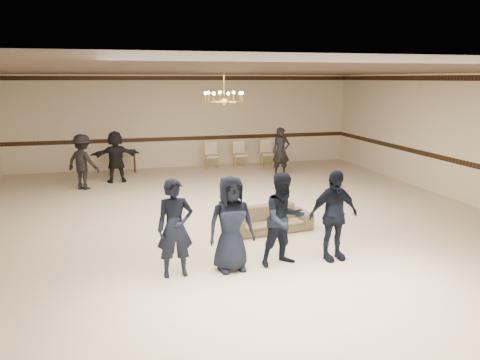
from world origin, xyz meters
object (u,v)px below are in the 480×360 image
object	(u,v)px
boy_c	(284,219)
console_table	(122,161)
boy_b	(231,224)
boy_a	(175,228)
banquet_chair_left	(212,156)
banquet_chair_right	(267,153)
chandelier	(224,87)
banquet_chair_mid	(240,155)
settee	(269,219)
adult_left	(83,162)
boy_d	(333,215)
adult_mid	(116,157)
adult_right	(281,152)

from	to	relation	value
boy_c	console_table	size ratio (longest dim) A/B	1.76
boy_b	boy_a	bearing A→B (deg)	175.01
banquet_chair_left	banquet_chair_right	distance (m)	2.00
boy_a	chandelier	bearing A→B (deg)	63.58
boy_a	banquet_chair_mid	distance (m)	9.25
settee	banquet_chair_mid	world-z (taller)	banquet_chair_mid
boy_b	boy_c	xyz separation A→B (m)	(0.90, 0.00, 0.00)
settee	banquet_chair_right	world-z (taller)	banquet_chair_right
boy_a	adult_left	xyz separation A→B (m)	(-1.74, 6.63, -0.00)
boy_d	banquet_chair_mid	distance (m)	8.65
settee	banquet_chair_left	xyz separation A→B (m)	(0.23, 6.89, 0.22)
boy_d	banquet_chair_right	bearing A→B (deg)	73.73
boy_b	adult_mid	bearing A→B (deg)	98.40
boy_a	adult_right	world-z (taller)	boy_a
boy_a	banquet_chair_left	size ratio (longest dim) A/B	1.67
adult_right	banquet_chair_right	world-z (taller)	adult_right
boy_b	adult_mid	size ratio (longest dim) A/B	1.01
boy_b	banquet_chair_left	bearing A→B (deg)	75.42
boy_c	boy_a	bearing A→B (deg)	169.30
boy_d	adult_right	size ratio (longest dim) A/B	1.01
settee	adult_right	world-z (taller)	adult_right
settee	adult_right	size ratio (longest dim) A/B	1.12
settee	adult_right	bearing A→B (deg)	60.50
chandelier	console_table	size ratio (longest dim) A/B	1.06
adult_left	banquet_chair_left	distance (m)	4.57
adult_left	console_table	bearing A→B (deg)	-81.04
boy_d	adult_left	size ratio (longest dim) A/B	1.01
boy_c	adult_left	size ratio (longest dim) A/B	1.01
chandelier	boy_d	bearing A→B (deg)	-71.67
adult_mid	console_table	distance (m)	1.56
boy_d	adult_left	world-z (taller)	boy_d
chandelier	boy_b	size ratio (longest dim) A/B	0.60
boy_c	settee	distance (m)	1.84
banquet_chair_left	banquet_chair_mid	xyz separation A→B (m)	(1.00, 0.00, 0.00)
settee	adult_left	distance (m)	6.26
adult_mid	banquet_chair_mid	distance (m)	4.40
boy_b	boy_d	bearing A→B (deg)	-4.99
banquet_chair_mid	console_table	distance (m)	4.01
chandelier	banquet_chair_left	distance (m)	5.81
boy_a	boy_d	xyz separation A→B (m)	(2.70, 0.00, 0.00)
adult_left	banquet_chair_right	size ratio (longest dim) A/B	1.66
boy_d	banquet_chair_left	world-z (taller)	boy_d
chandelier	banquet_chair_mid	world-z (taller)	chandelier
banquet_chair_mid	banquet_chair_right	world-z (taller)	same
adult_right	banquet_chair_left	distance (m)	2.56
boy_c	banquet_chair_right	xyz separation A→B (m)	(2.56, 8.62, -0.31)
boy_d	settee	bearing A→B (deg)	103.06
adult_right	banquet_chair_mid	world-z (taller)	adult_right
adult_right	banquet_chair_right	bearing A→B (deg)	90.13
boy_c	banquet_chair_mid	bearing A→B (deg)	69.06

